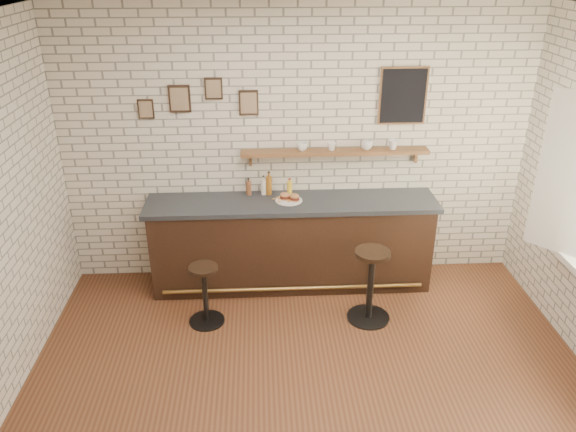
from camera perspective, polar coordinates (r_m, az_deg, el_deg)
The scene contains 17 objects.
ground at distance 5.07m, azimuth 2.39°, elevation -16.94°, with size 5.00×5.00×0.00m, color brown.
bar_counter at distance 6.17m, azimuth 0.38°, elevation -2.75°, with size 3.10×0.65×1.01m.
sandwich_plate at distance 5.95m, azimuth 0.08°, elevation 1.61°, with size 0.28×0.28×0.01m, color white.
ciabatta_sandwich at distance 5.93m, azimuth 0.18°, elevation 1.98°, with size 0.23×0.16×0.07m.
potato_chips at distance 5.95m, azimuth -0.03°, elevation 1.67°, with size 0.27×0.17×0.00m.
bitters_bottle_brown at distance 6.09m, azimuth -4.02°, elevation 2.85°, with size 0.06×0.06×0.19m.
bitters_bottle_white at distance 6.09m, azimuth -2.49°, elevation 2.97°, with size 0.06×0.06×0.22m.
bitters_bottle_amber at distance 6.08m, azimuth -1.95°, elevation 3.15°, with size 0.06×0.06×0.26m.
condiment_bottle_yellow at distance 6.10m, azimuth 0.16°, elevation 2.92°, with size 0.06×0.06×0.18m.
bar_stool_left at distance 5.67m, azimuth -8.43°, elevation -7.71°, with size 0.36×0.36×0.64m.
bar_stool_right at distance 5.68m, azimuth 8.39°, elevation -6.77°, with size 0.45×0.45×0.78m.
wall_shelf at distance 6.01m, azimuth 4.79°, elevation 6.49°, with size 2.00×0.18×0.18m.
shelf_cup_a at distance 5.95m, azimuth 1.44°, elevation 7.05°, with size 0.11×0.11×0.09m, color white.
shelf_cup_b at distance 5.98m, azimuth 4.48°, elevation 7.07°, with size 0.09×0.09×0.09m, color white.
shelf_cup_c at distance 6.04m, azimuth 8.01°, elevation 7.13°, with size 0.12×0.12×0.10m, color white.
shelf_cup_d at distance 6.10m, azimuth 10.63°, elevation 7.15°, with size 0.11×0.11×0.10m, color white.
back_wall_decor at distance 5.91m, azimuth 3.18°, elevation 11.94°, with size 2.96×0.02×0.56m.
Camera 1 is at (-0.41, -3.73, 3.41)m, focal length 35.00 mm.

